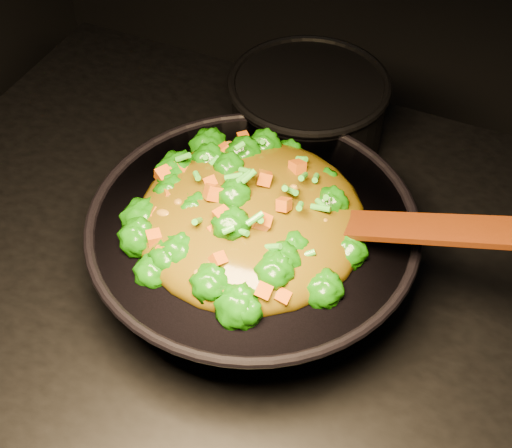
% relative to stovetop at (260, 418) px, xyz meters
% --- Properties ---
extents(stovetop, '(1.20, 0.90, 0.90)m').
position_rel_stovetop_xyz_m(stovetop, '(0.00, 0.00, 0.00)').
color(stovetop, black).
rests_on(stovetop, ground).
extents(wok, '(0.53, 0.53, 0.12)m').
position_rel_stovetop_xyz_m(wok, '(-0.01, -0.01, 0.51)').
color(wok, black).
rests_on(wok, stovetop).
extents(stir_fry, '(0.32, 0.32, 0.10)m').
position_rel_stovetop_xyz_m(stir_fry, '(-0.01, -0.02, 0.62)').
color(stir_fry, '#155E06').
rests_on(stir_fry, wok).
extents(spatula, '(0.29, 0.05, 0.12)m').
position_rel_stovetop_xyz_m(spatula, '(0.17, 0.00, 0.62)').
color(spatula, '#391309').
rests_on(spatula, wok).
extents(back_pot, '(0.25, 0.25, 0.14)m').
position_rel_stovetop_xyz_m(back_pot, '(-0.04, 0.28, 0.52)').
color(back_pot, black).
rests_on(back_pot, stovetop).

